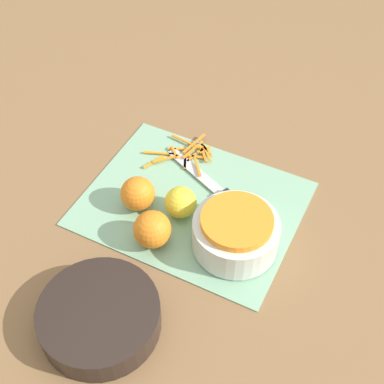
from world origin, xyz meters
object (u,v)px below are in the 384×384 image
bowl_dark (100,317)px  knife (231,200)px  bowl_speckled (236,232)px  lemon (181,202)px  orange_right (152,229)px  orange_left (138,194)px

bowl_dark → knife: size_ratio=0.75×
bowl_speckled → knife: bearing=-62.6°
knife → lemon: lemon is taller
knife → lemon: size_ratio=4.31×
bowl_dark → knife: bowl_dark is taller
orange_right → lemon: (-0.01, -0.08, -0.00)m
orange_right → lemon: orange_right is taller
knife → lemon: (0.08, 0.07, 0.02)m
bowl_dark → orange_left: (0.07, -0.25, 0.01)m
knife → bowl_dark: bearing=99.1°
orange_right → lemon: 0.08m
bowl_speckled → orange_left: bearing=-0.8°
bowl_dark → lemon: lemon is taller
orange_right → bowl_speckled: bearing=-156.2°
knife → orange_right: 0.18m
bowl_speckled → lemon: bowl_speckled is taller
orange_left → lemon: (-0.08, -0.02, -0.00)m
bowl_speckled → lemon: 0.13m
bowl_dark → bowl_speckled: bearing=-118.3°
bowl_dark → lemon: (-0.01, -0.27, 0.01)m
lemon → orange_left: bearing=13.4°
bowl_dark → knife: 0.35m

